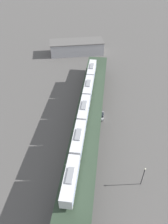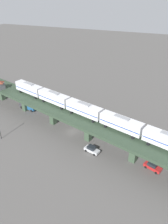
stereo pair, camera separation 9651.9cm
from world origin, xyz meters
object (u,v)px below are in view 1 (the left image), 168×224
at_px(delivery_truck, 71,203).
at_px(warehouse_building, 77,47).
at_px(street_car_silver, 101,116).
at_px(street_car_red, 94,90).
at_px(street_lamp, 143,175).
at_px(subway_train, 84,109).

relative_size(delivery_truck, warehouse_building, 0.26).
height_order(street_car_silver, delivery_truck, delivery_truck).
height_order(street_car_red, street_lamp, street_lamp).
bearing_deg(street_lamp, street_car_silver, 99.81).
xyz_separation_m(street_car_silver, delivery_truck, (-14.28, -31.38, 0.82)).
relative_size(street_car_red, warehouse_building, 0.17).
bearing_deg(warehouse_building, delivery_truck, -98.21).
relative_size(street_lamp, warehouse_building, 0.24).
distance_m(street_car_red, warehouse_building, 38.12).
distance_m(street_lamp, warehouse_building, 82.71).
bearing_deg(subway_train, street_lamp, -62.07).
distance_m(delivery_truck, street_lamp, 19.56).
xyz_separation_m(street_car_red, delivery_truck, (-14.56, -47.96, 0.82)).
height_order(subway_train, street_car_silver, subway_train).
xyz_separation_m(street_car_red, street_car_silver, (-0.28, -16.58, 0.00)).
relative_size(subway_train, delivery_truck, 8.17).
height_order(subway_train, warehouse_building, subway_train).
xyz_separation_m(street_car_silver, warehouse_building, (-1.88, 54.56, 2.47)).
bearing_deg(street_car_red, street_lamp, -84.17).
bearing_deg(delivery_truck, street_car_red, 73.11).
bearing_deg(street_car_silver, warehouse_building, 91.97).
bearing_deg(street_car_silver, street_lamp, -80.19).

